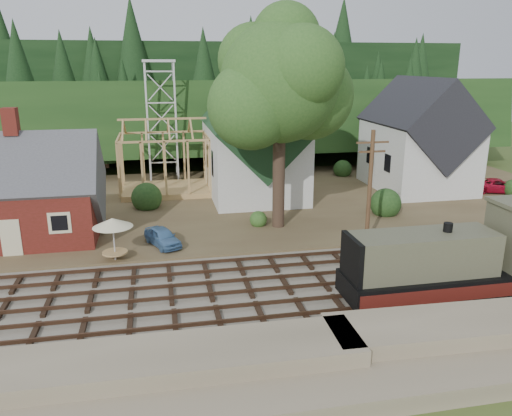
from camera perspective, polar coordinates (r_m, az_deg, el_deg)
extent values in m
plane|color=#384C1E|center=(28.26, 3.44, -9.17)|extent=(140.00, 140.00, 0.00)
cube|color=#7F7259|center=(21.26, 9.58, -18.76)|extent=(64.00, 5.00, 1.60)
cube|color=#726B5B|center=(28.22, 3.44, -9.02)|extent=(64.00, 11.00, 0.16)
cube|color=brown|center=(44.79, -2.39, 0.75)|extent=(64.00, 26.00, 0.30)
cube|color=#1E3F19|center=(68.06, -5.59, 5.94)|extent=(70.00, 28.96, 12.74)
cube|color=black|center=(83.79, -6.74, 7.85)|extent=(80.00, 20.00, 12.00)
cube|color=#531C13|center=(38.16, -25.09, -0.37)|extent=(10.00, 7.00, 3.80)
cube|color=#4C4C51|center=(37.71, -25.43, 2.39)|extent=(10.80, 7.41, 7.41)
cube|color=#531C13|center=(37.03, -26.24, 8.86)|extent=(0.90, 0.90, 1.80)
cube|color=beige|center=(35.10, -26.22, -3.08)|extent=(1.20, 0.06, 2.40)
cube|color=silver|center=(46.28, -0.38, 5.54)|extent=(8.00, 12.00, 6.40)
cube|color=#1A391D|center=(45.79, -0.39, 9.47)|extent=(8.40, 12.96, 8.40)
cube|color=silver|center=(39.75, 1.29, 11.33)|extent=(2.40, 2.40, 4.00)
cone|color=#1A391D|center=(39.60, 1.32, 16.09)|extent=(5.37, 5.37, 2.60)
cube|color=silver|center=(50.86, 17.93, 5.73)|extent=(8.00, 10.00, 6.40)
cube|color=black|center=(50.42, 18.25, 9.30)|extent=(8.40, 10.80, 8.40)
cube|color=tan|center=(48.06, -10.24, 2.08)|extent=(8.00, 6.00, 0.50)
cube|color=tan|center=(46.90, -10.65, 9.98)|extent=(8.00, 0.18, 0.18)
cube|color=silver|center=(51.58, -12.28, 9.43)|extent=(0.18, 0.18, 12.00)
cube|color=silver|center=(51.61, -9.13, 9.59)|extent=(0.18, 0.18, 12.00)
cube|color=silver|center=(54.36, -12.25, 9.76)|extent=(0.18, 0.18, 12.00)
cube|color=silver|center=(54.39, -9.26, 9.92)|extent=(0.18, 0.18, 12.00)
cube|color=silver|center=(52.64, -11.09, 16.18)|extent=(3.20, 3.20, 0.25)
cylinder|color=#38281E|center=(36.55, 2.62, 3.90)|extent=(0.90, 0.90, 8.00)
sphere|color=#2F5B22|center=(35.73, 2.76, 14.13)|extent=(8.40, 8.40, 8.40)
sphere|color=#2F5B22|center=(37.42, 6.16, 12.62)|extent=(6.40, 6.40, 6.40)
sphere|color=#2F5B22|center=(34.57, -0.56, 11.59)|extent=(6.00, 6.00, 6.00)
cylinder|color=#4C331E|center=(33.81, 12.85, 1.96)|extent=(0.28, 0.28, 8.00)
cube|color=#4C331E|center=(33.18, 13.19, 7.32)|extent=(2.20, 0.12, 0.12)
cube|color=#4C331E|center=(33.28, 13.13, 6.30)|extent=(1.80, 0.12, 0.12)
cube|color=black|center=(29.03, 22.10, -8.95)|extent=(12.53, 2.61, 0.37)
cube|color=black|center=(28.74, 22.26, -7.61)|extent=(12.53, 3.03, 1.15)
cube|color=#53523C|center=(26.96, 18.54, -4.95)|extent=(7.52, 2.40, 2.19)
cube|color=#511611|center=(27.60, 24.00, -8.81)|extent=(12.53, 0.04, 0.73)
cube|color=#511611|center=(29.91, 20.67, -6.49)|extent=(12.53, 0.04, 0.73)
cylinder|color=black|center=(27.20, 21.06, -2.33)|extent=(0.46, 0.46, 0.73)
imported|color=#5585B7|center=(34.03, -10.63, -3.26)|extent=(2.74, 3.85, 1.22)
imported|color=#73A06E|center=(39.22, -27.24, -2.17)|extent=(3.90, 1.46, 1.27)
imported|color=#B90E29|center=(52.47, 25.94, 2.31)|extent=(5.09, 3.55, 1.29)
cylinder|color=silver|center=(32.08, -15.92, -3.68)|extent=(0.11, 0.11, 2.44)
cylinder|color=tan|center=(32.33, -15.82, -4.88)|extent=(1.55, 1.55, 0.09)
cone|color=beige|center=(31.70, -16.08, -1.61)|extent=(2.44, 2.44, 0.55)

